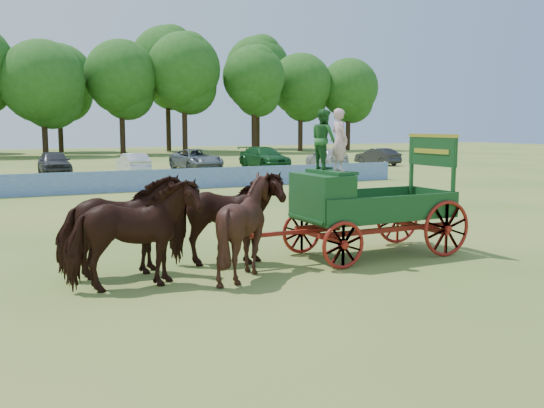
# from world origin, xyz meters

# --- Properties ---
(ground) EXTENTS (160.00, 160.00, 0.00)m
(ground) POSITION_xyz_m (0.00, 0.00, 0.00)
(ground) COLOR #9D9547
(ground) RESTS_ON ground
(horse_lead_left) EXTENTS (2.58, 1.17, 2.18)m
(horse_lead_left) POSITION_xyz_m (-7.65, 0.14, 1.09)
(horse_lead_left) COLOR black
(horse_lead_left) RESTS_ON ground
(horse_lead_right) EXTENTS (2.62, 1.26, 2.18)m
(horse_lead_right) POSITION_xyz_m (-7.65, 1.24, 1.09)
(horse_lead_right) COLOR black
(horse_lead_right) RESTS_ON ground
(horse_wheel_left) EXTENTS (2.03, 1.81, 2.18)m
(horse_wheel_left) POSITION_xyz_m (-5.25, 0.14, 1.09)
(horse_wheel_left) COLOR black
(horse_wheel_left) RESTS_ON ground
(horse_wheel_right) EXTENTS (2.79, 1.79, 2.18)m
(horse_wheel_right) POSITION_xyz_m (-5.25, 1.24, 1.09)
(horse_wheel_right) COLOR black
(horse_wheel_right) RESTS_ON ground
(farm_dray) EXTENTS (6.00, 2.00, 3.59)m
(farm_dray) POSITION_xyz_m (-2.27, 0.71, 1.57)
(farm_dray) COLOR #A62810
(farm_dray) RESTS_ON ground
(sponsor_banner) EXTENTS (26.00, 0.08, 1.05)m
(sponsor_banner) POSITION_xyz_m (-1.00, 18.00, 0.53)
(sponsor_banner) COLOR #1F46A9
(sponsor_banner) RESTS_ON ground
(parked_cars) EXTENTS (47.55, 7.25, 1.61)m
(parked_cars) POSITION_xyz_m (-2.94, 30.21, 0.76)
(parked_cars) COLOR silver
(parked_cars) RESTS_ON ground
(treeline) EXTENTS (86.65, 22.16, 15.79)m
(treeline) POSITION_xyz_m (-5.36, 60.32, 9.40)
(treeline) COLOR #382314
(treeline) RESTS_ON ground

